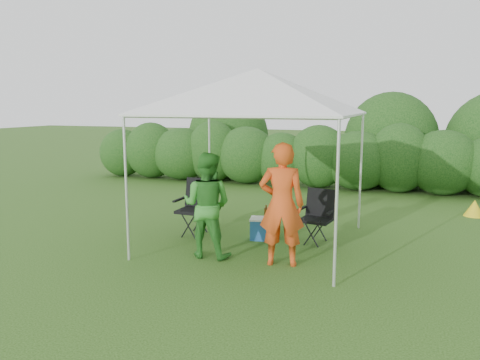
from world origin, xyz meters
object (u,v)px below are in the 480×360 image
(woman, at_px, (207,205))
(cooler, at_px, (263,229))
(chair_left, at_px, (196,203))
(man, at_px, (282,204))
(canopy, at_px, (258,92))
(chair_right, at_px, (318,213))

(woman, height_order, cooler, woman)
(chair_left, xyz_separation_m, man, (1.83, -1.07, 0.33))
(chair_left, xyz_separation_m, cooler, (1.22, 0.06, -0.37))
(canopy, xyz_separation_m, chair_right, (0.94, 0.37, -1.96))
(canopy, distance_m, woman, 1.98)
(canopy, relative_size, man, 1.76)
(canopy, height_order, woman, canopy)
(man, relative_size, woman, 1.12)
(chair_left, bearing_deg, cooler, 4.34)
(cooler, bearing_deg, chair_left, 171.73)
(woman, bearing_deg, man, 179.78)
(man, bearing_deg, canopy, -67.14)
(chair_right, bearing_deg, woman, -128.24)
(canopy, height_order, chair_right, canopy)
(woman, bearing_deg, cooler, -115.72)
(chair_right, xyz_separation_m, woman, (-1.42, -1.30, 0.29))
(chair_left, bearing_deg, woman, -56.13)
(canopy, relative_size, chair_right, 3.52)
(chair_left, distance_m, man, 2.14)
(canopy, relative_size, chair_left, 3.18)
(canopy, bearing_deg, man, -54.64)
(woman, bearing_deg, canopy, -118.06)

